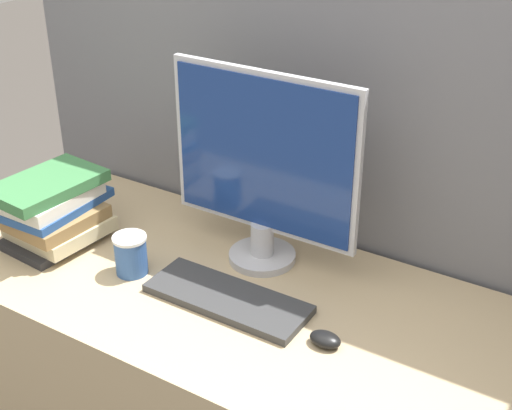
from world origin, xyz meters
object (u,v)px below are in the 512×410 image
keyboard (228,299)px  mouse (325,339)px  coffee_cup (131,254)px  book_stack (53,210)px  monitor (263,170)px

keyboard → mouse: 0.27m
coffee_cup → mouse: bearing=0.2°
keyboard → coffee_cup: coffee_cup is taller
mouse → coffee_cup: size_ratio=0.69×
mouse → coffee_cup: (-0.55, -0.00, 0.04)m
keyboard → mouse: (0.27, -0.02, 0.00)m
keyboard → coffee_cup: size_ratio=3.83×
coffee_cup → book_stack: book_stack is taller
keyboard → coffee_cup: bearing=-175.7°
monitor → coffee_cup: 0.40m
mouse → book_stack: (-0.82, 0.01, 0.08)m
mouse → book_stack: bearing=179.2°
monitor → book_stack: (-0.53, -0.22, -0.16)m
monitor → coffee_cup: monitor is taller
keyboard → book_stack: book_stack is taller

